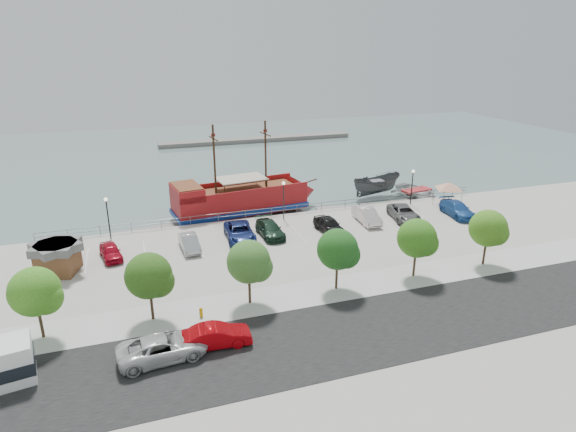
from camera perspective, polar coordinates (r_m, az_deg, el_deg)
name	(u,v)px	position (r m, az deg, el deg)	size (l,w,h in m)	color
ground	(304,250)	(47.65, 1.91, -4.04)	(160.00, 160.00, 0.00)	slate
land_slab	(426,379)	(31.35, 16.04, -18.12)	(100.00, 58.00, 1.20)	#AEA699
street	(385,326)	(34.40, 11.43, -12.70)	(100.00, 8.00, 0.04)	black
sidewalk	(348,287)	(38.94, 7.08, -8.31)	(100.00, 4.00, 0.05)	silver
seawall_railing	(280,211)	(53.96, -0.94, 0.63)	(50.00, 0.06, 1.00)	slate
far_shore	(257,140)	(100.87, -3.65, 9.02)	(40.00, 3.00, 0.80)	slate
pirate_ship	(250,198)	(57.18, -4.47, 2.10)	(18.30, 7.24, 11.41)	maroon
patrol_boat	(376,187)	(64.61, 10.43, 3.42)	(2.66, 7.08, 2.74)	#47494B
speedboat	(416,193)	(65.40, 14.96, 2.65)	(4.81, 6.74, 1.40)	silver
dock_west	(141,233)	(53.52, -16.98, -1.95)	(7.15, 2.04, 0.41)	gray
dock_mid	(346,210)	(58.69, 6.86, 0.73)	(7.12, 2.04, 0.41)	gray
dock_east	(388,205)	(61.32, 11.82, 1.28)	(7.07, 2.02, 0.40)	slate
shed	(57,257)	(44.67, -25.66, -4.41)	(4.02, 4.02, 2.68)	brown
canopy_tent	(449,183)	(59.93, 18.57, 3.78)	(5.01, 5.01, 3.17)	slate
street_van	(163,347)	(31.38, -14.59, -14.85)	(2.53, 5.48, 1.52)	silver
street_sedan	(217,336)	(31.84, -8.47, -13.87)	(1.54, 4.42, 1.46)	#B5050C
fire_hydrant	(201,312)	(35.11, -10.27, -11.13)	(0.26, 0.26, 0.75)	#C08F02
lamp_post_left	(107,211)	(49.80, -20.63, 0.58)	(0.36, 0.36, 4.28)	black
lamp_post_mid	(284,193)	(52.03, -0.53, 2.69)	(0.36, 0.36, 4.28)	black
lamp_post_right	(412,181)	(58.75, 14.53, 4.06)	(0.36, 0.36, 4.28)	black
tree_a	(37,293)	(34.82, -27.58, -8.11)	(3.30, 3.20, 5.00)	#473321
tree_b	(151,277)	(34.20, -15.93, -6.99)	(3.30, 3.20, 5.00)	#473321
tree_c	(251,263)	(34.99, -4.41, -5.59)	(3.30, 3.20, 5.00)	#473321
tree_d	(340,251)	(37.11, 6.14, -4.10)	(3.30, 3.20, 5.00)	#473321
tree_e	(419,239)	(40.36, 15.25, -2.70)	(3.30, 3.20, 5.00)	#473321
tree_f	(490,229)	(44.47, 22.82, -1.48)	(3.30, 3.20, 5.00)	#473321
parked_car_a	(111,252)	(46.02, -20.28, -3.97)	(1.59, 3.95, 1.35)	#A4081B
parked_car_b	(189,243)	(45.91, -11.60, -3.11)	(1.49, 4.27, 1.41)	#AAACAE
parked_car_c	(240,232)	(47.43, -5.74, -1.92)	(2.60, 5.64, 1.57)	navy
parked_car_d	(270,229)	(48.15, -2.15, -1.56)	(2.02, 4.97, 1.44)	#173020
parked_car_e	(329,225)	(49.24, 4.91, -1.05)	(1.84, 4.58, 1.56)	black
parked_car_f	(367,215)	(52.42, 9.31, 0.09)	(1.70, 4.88, 1.61)	silver
parked_car_g	(404,213)	(54.12, 13.56, 0.36)	(2.46, 5.33, 1.48)	slate
parked_car_h	(457,209)	(56.95, 19.43, 0.77)	(2.18, 5.36, 1.56)	#22549E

